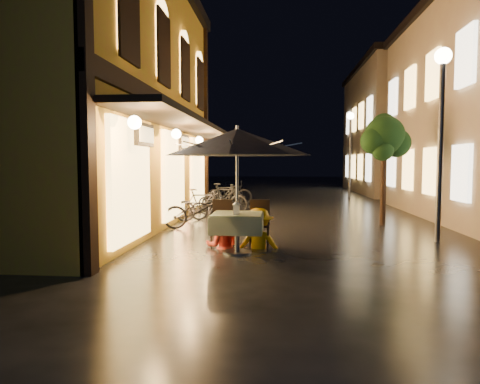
# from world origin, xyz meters

# --- Properties ---
(ground) EXTENTS (90.00, 90.00, 0.00)m
(ground) POSITION_xyz_m (0.00, 0.00, 0.00)
(ground) COLOR black
(ground) RESTS_ON ground
(west_building) EXTENTS (5.90, 11.40, 7.40)m
(west_building) POSITION_xyz_m (-5.72, 4.00, 3.71)
(west_building) COLOR orange
(west_building) RESTS_ON ground
(east_building_far) EXTENTS (7.30, 10.30, 7.30)m
(east_building_far) POSITION_xyz_m (7.49, 18.00, 3.66)
(east_building_far) COLOR #B2A78A
(east_building_far) RESTS_ON ground
(street_tree) EXTENTS (1.43, 1.20, 3.15)m
(street_tree) POSITION_xyz_m (2.41, 4.51, 2.42)
(street_tree) COLOR black
(street_tree) RESTS_ON ground
(streetlamp_near) EXTENTS (0.36, 0.36, 4.23)m
(streetlamp_near) POSITION_xyz_m (3.00, 2.00, 2.92)
(streetlamp_near) COLOR #59595E
(streetlamp_near) RESTS_ON ground
(streetlamp_far) EXTENTS (0.36, 0.36, 4.23)m
(streetlamp_far) POSITION_xyz_m (3.00, 14.00, 2.92)
(streetlamp_far) COLOR #59595E
(streetlamp_far) RESTS_ON ground
(cafe_table) EXTENTS (0.99, 0.99, 0.78)m
(cafe_table) POSITION_xyz_m (-1.31, 0.42, 0.59)
(cafe_table) COLOR #59595E
(cafe_table) RESTS_ON ground
(patio_umbrella) EXTENTS (2.82, 2.82, 2.46)m
(patio_umbrella) POSITION_xyz_m (-1.31, 0.42, 2.15)
(patio_umbrella) COLOR #59595E
(patio_umbrella) RESTS_ON ground
(cafe_chair_left) EXTENTS (0.42, 0.42, 0.97)m
(cafe_chair_left) POSITION_xyz_m (-1.71, 1.16, 0.54)
(cafe_chair_left) COLOR black
(cafe_chair_left) RESTS_ON ground
(cafe_chair_right) EXTENTS (0.42, 0.42, 0.97)m
(cafe_chair_right) POSITION_xyz_m (-0.91, 1.16, 0.54)
(cafe_chair_right) COLOR black
(cafe_chair_right) RESTS_ON ground
(table_lantern) EXTENTS (0.16, 0.16, 0.25)m
(table_lantern) POSITION_xyz_m (-1.31, 0.28, 0.92)
(table_lantern) COLOR white
(table_lantern) RESTS_ON cafe_table
(person_orange) EXTENTS (0.77, 0.62, 1.50)m
(person_orange) POSITION_xyz_m (-1.66, 0.97, 0.75)
(person_orange) COLOR #ED4333
(person_orange) RESTS_ON ground
(person_yellow) EXTENTS (1.03, 0.60, 1.60)m
(person_yellow) POSITION_xyz_m (-0.92, 1.02, 0.80)
(person_yellow) COLOR #E79F00
(person_yellow) RESTS_ON ground
(bicycle_0) EXTENTS (1.94, 1.25, 0.96)m
(bicycle_0) POSITION_xyz_m (-2.66, 3.45, 0.48)
(bicycle_0) COLOR black
(bicycle_0) RESTS_ON ground
(bicycle_1) EXTENTS (1.67, 0.60, 0.98)m
(bicycle_1) POSITION_xyz_m (-2.79, 4.70, 0.49)
(bicycle_1) COLOR black
(bicycle_1) RESTS_ON ground
(bicycle_2) EXTENTS (1.74, 1.10, 0.86)m
(bicycle_2) POSITION_xyz_m (-2.41, 5.21, 0.43)
(bicycle_2) COLOR black
(bicycle_2) RESTS_ON ground
(bicycle_3) EXTENTS (1.80, 0.97, 1.04)m
(bicycle_3) POSITION_xyz_m (-2.36, 6.63, 0.52)
(bicycle_3) COLOR black
(bicycle_3) RESTS_ON ground
(bicycle_4) EXTENTS (1.68, 0.92, 0.84)m
(bicycle_4) POSITION_xyz_m (-2.63, 7.58, 0.42)
(bicycle_4) COLOR black
(bicycle_4) RESTS_ON ground
(bicycle_5) EXTENTS (1.62, 0.94, 0.94)m
(bicycle_5) POSITION_xyz_m (-2.68, 9.01, 0.47)
(bicycle_5) COLOR black
(bicycle_5) RESTS_ON ground
(bicycle_6) EXTENTS (1.93, 0.77, 0.99)m
(bicycle_6) POSITION_xyz_m (-2.58, 9.95, 0.50)
(bicycle_6) COLOR black
(bicycle_6) RESTS_ON ground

